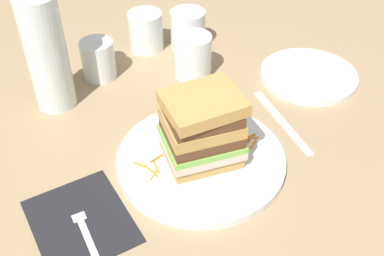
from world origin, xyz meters
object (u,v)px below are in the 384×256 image
object	(u,v)px
water_bottle	(45,46)
side_plate	(309,75)
sandwich	(201,129)
fork	(85,230)
knife	(284,123)
main_plate	(201,159)
napkin_dark	(81,221)
empty_tumbler_2	(146,31)
empty_tumbler_1	(98,60)
empty_tumbler_0	(188,29)
juice_glass	(193,57)

from	to	relation	value
water_bottle	side_plate	xyz separation A→B (m)	(0.49, -0.18, -0.12)
sandwich	fork	xyz separation A→B (m)	(-0.22, -0.04, -0.07)
knife	side_plate	distance (m)	0.17
fork	main_plate	bearing A→B (deg)	10.73
napkin_dark	fork	distance (m)	0.02
knife	water_bottle	world-z (taller)	water_bottle
main_plate	sandwich	distance (m)	0.07
sandwich	empty_tumbler_2	distance (m)	0.40
empty_tumbler_1	side_plate	bearing A→B (deg)	-30.48
main_plate	empty_tumbler_0	size ratio (longest dim) A/B	3.30
fork	juice_glass	bearing A→B (deg)	39.55
sandwich	water_bottle	world-z (taller)	water_bottle
napkin_dark	knife	xyz separation A→B (m)	(0.41, 0.03, 0.00)
fork	juice_glass	xyz separation A→B (m)	(0.34, 0.28, 0.04)
fork	empty_tumbler_2	distance (m)	0.53
sandwich	side_plate	bearing A→B (deg)	18.12
knife	juice_glass	size ratio (longest dim) A/B	2.22
main_plate	juice_glass	world-z (taller)	juice_glass
sandwich	juice_glass	world-z (taller)	sandwich
knife	empty_tumbler_2	world-z (taller)	empty_tumbler_2
water_bottle	empty_tumbler_2	distance (m)	0.28
water_bottle	napkin_dark	bearing A→B (deg)	-101.10
fork	knife	xyz separation A→B (m)	(0.41, 0.05, -0.00)
knife	juice_glass	world-z (taller)	juice_glass
sandwich	empty_tumbler_2	size ratio (longest dim) A/B	1.59
napkin_dark	knife	size ratio (longest dim) A/B	0.83
fork	empty_tumbler_0	bearing A→B (deg)	44.93
knife	empty_tumbler_2	distance (m)	0.39
empty_tumbler_0	side_plate	world-z (taller)	empty_tumbler_0
fork	juice_glass	world-z (taller)	juice_glass
main_plate	juice_glass	bearing A→B (deg)	63.19
juice_glass	empty_tumbler_0	world-z (taller)	juice_glass
sandwich	side_plate	distance (m)	0.35
napkin_dark	empty_tumbler_1	world-z (taller)	empty_tumbler_1
sandwich	fork	distance (m)	0.24
side_plate	knife	bearing A→B (deg)	-146.01
fork	empty_tumbler_1	size ratio (longest dim) A/B	2.02
napkin_dark	side_plate	distance (m)	0.56
knife	fork	bearing A→B (deg)	-172.42
sandwich	side_plate	world-z (taller)	sandwich
knife	napkin_dark	bearing A→B (deg)	-175.51
empty_tumbler_1	side_plate	xyz separation A→B (m)	(0.38, -0.22, -0.03)
main_plate	side_plate	size ratio (longest dim) A/B	1.41
napkin_dark	empty_tumbler_2	world-z (taller)	empty_tumbler_2
empty_tumbler_0	empty_tumbler_2	xyz separation A→B (m)	(-0.09, 0.04, 0.00)
knife	water_bottle	distance (m)	0.46
water_bottle	empty_tumbler_1	distance (m)	0.15
sandwich	empty_tumbler_1	world-z (taller)	sandwich
side_plate	main_plate	bearing A→B (deg)	-161.93
water_bottle	empty_tumbler_1	bearing A→B (deg)	23.28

